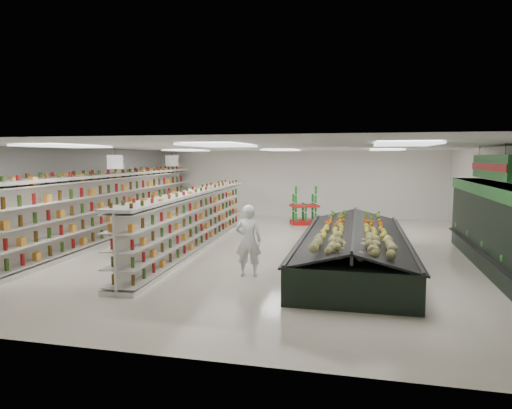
% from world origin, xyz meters
% --- Properties ---
extents(floor, '(16.00, 16.00, 0.00)m').
position_xyz_m(floor, '(0.00, 0.00, 0.00)').
color(floor, beige).
rests_on(floor, ground).
extents(ceiling, '(14.00, 16.00, 0.02)m').
position_xyz_m(ceiling, '(0.00, 0.00, 3.20)').
color(ceiling, white).
rests_on(ceiling, wall_back).
extents(wall_back, '(14.00, 0.02, 3.20)m').
position_xyz_m(wall_back, '(0.00, 8.00, 1.60)').
color(wall_back, white).
rests_on(wall_back, floor).
extents(wall_front, '(14.00, 0.02, 3.20)m').
position_xyz_m(wall_front, '(0.00, -8.00, 1.60)').
color(wall_front, white).
rests_on(wall_front, floor).
extents(wall_left, '(0.02, 16.00, 3.20)m').
position_xyz_m(wall_left, '(-7.00, 0.00, 1.60)').
color(wall_left, white).
rests_on(wall_left, floor).
extents(wall_right, '(0.02, 16.00, 3.20)m').
position_xyz_m(wall_right, '(7.00, 0.00, 1.60)').
color(wall_right, white).
rests_on(wall_right, floor).
extents(produce_wall_case, '(0.93, 8.00, 2.20)m').
position_xyz_m(produce_wall_case, '(6.53, -1.50, 1.24)').
color(produce_wall_case, black).
rests_on(produce_wall_case, floor).
extents(aisle_sign_near, '(0.52, 0.06, 0.75)m').
position_xyz_m(aisle_sign_near, '(-3.80, -2.00, 2.75)').
color(aisle_sign_near, white).
rests_on(aisle_sign_near, ceiling).
extents(aisle_sign_far, '(0.52, 0.06, 0.75)m').
position_xyz_m(aisle_sign_far, '(-3.80, 2.00, 2.75)').
color(aisle_sign_far, white).
rests_on(aisle_sign_far, ceiling).
extents(hortifruti_banner, '(0.12, 3.20, 0.95)m').
position_xyz_m(hortifruti_banner, '(6.25, -1.50, 2.65)').
color(hortifruti_banner, '#1C6A22').
rests_on(hortifruti_banner, ceiling).
extents(gondola_left, '(1.59, 13.43, 2.32)m').
position_xyz_m(gondola_left, '(-5.53, 0.71, 1.07)').
color(gondola_left, silver).
rests_on(gondola_left, floor).
extents(gondola_center, '(1.32, 10.56, 1.83)m').
position_xyz_m(gondola_center, '(-2.02, -0.38, 0.84)').
color(gondola_center, silver).
rests_on(gondola_center, floor).
extents(produce_island, '(2.87, 7.75, 1.15)m').
position_xyz_m(produce_island, '(2.97, -1.58, 0.53)').
color(produce_island, black).
rests_on(produce_island, floor).
extents(soda_endcap, '(1.38, 1.15, 1.51)m').
position_xyz_m(soda_endcap, '(0.74, 5.52, 0.73)').
color(soda_endcap, '#AC1314').
rests_on(soda_endcap, floor).
extents(shopper_main, '(0.67, 0.46, 1.75)m').
position_xyz_m(shopper_main, '(0.50, -3.35, 0.88)').
color(shopper_main, white).
rests_on(shopper_main, floor).
extents(shopper_background, '(0.73, 0.93, 1.68)m').
position_xyz_m(shopper_background, '(-2.80, 2.92, 0.84)').
color(shopper_background, tan).
rests_on(shopper_background, floor).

